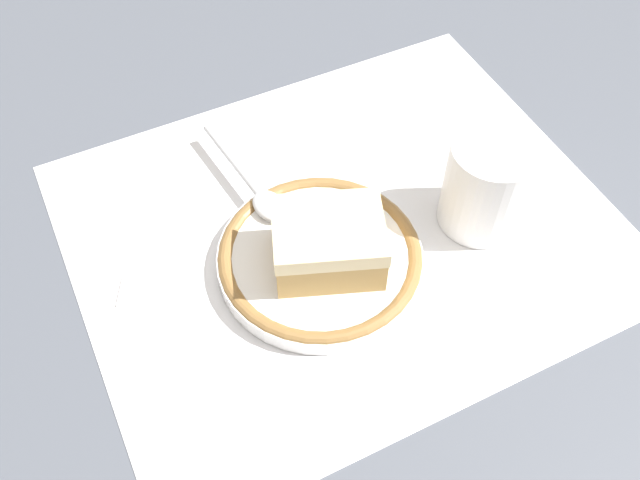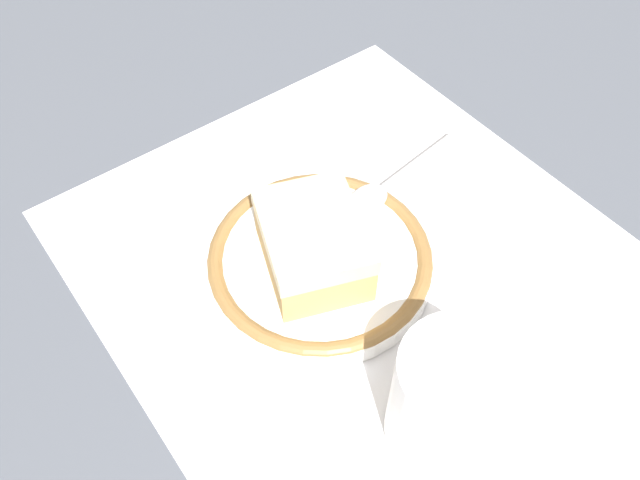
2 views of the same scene
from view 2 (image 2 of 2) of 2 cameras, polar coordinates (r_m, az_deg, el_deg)
ground_plane at (r=0.51m, az=5.24°, el=-3.69°), size 2.40×2.40×0.00m
placemat at (r=0.51m, az=5.25°, el=-3.64°), size 0.48×0.40×0.00m
plate at (r=0.51m, az=0.00°, el=-1.80°), size 0.18×0.18×0.02m
cake_slice at (r=0.48m, az=-0.62°, el=-0.41°), size 0.11×0.10×0.05m
spoon at (r=0.54m, az=5.93°, el=4.87°), size 0.03×0.14×0.01m
cup at (r=0.42m, az=11.46°, el=-14.13°), size 0.08×0.08×0.09m
sugar_packet at (r=0.60m, az=-5.42°, el=8.44°), size 0.06×0.05×0.01m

